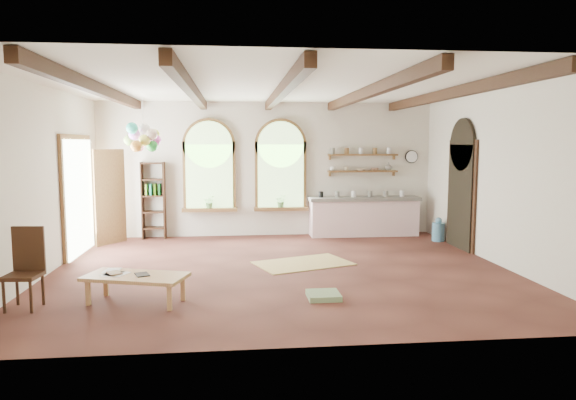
{
  "coord_description": "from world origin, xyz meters",
  "views": [
    {
      "loc": [
        -0.81,
        -8.85,
        2.22
      ],
      "look_at": [
        0.18,
        0.6,
        1.17
      ],
      "focal_mm": 32.0,
      "sensor_mm": 36.0,
      "label": 1
    }
  ],
  "objects": [
    {
      "name": "shelf_cup_b",
      "position": [
        1.9,
        3.38,
        1.62
      ],
      "size": [
        0.1,
        0.1,
        0.09
      ],
      "primitive_type": "imported",
      "color": "beige",
      "rests_on": "wall_shelf_lower"
    },
    {
      "name": "ceiling_beams",
      "position": [
        0.0,
        0.0,
        3.1
      ],
      "size": [
        6.2,
        6.8,
        0.18
      ],
      "primitive_type": null,
      "color": "#372011",
      "rests_on": "ceiling"
    },
    {
      "name": "bookshelf",
      "position": [
        -2.7,
        3.32,
        0.9
      ],
      "size": [
        0.53,
        0.32,
        1.8
      ],
      "color": "#372011",
      "rests_on": "floor"
    },
    {
      "name": "side_chair",
      "position": [
        -3.65,
        -1.77,
        0.32
      ],
      "size": [
        0.47,
        0.47,
        1.1
      ],
      "color": "#372011",
      "rests_on": "floor"
    },
    {
      "name": "shelf_bowl_a",
      "position": [
        2.25,
        3.38,
        1.6
      ],
      "size": [
        0.22,
        0.22,
        0.05
      ],
      "primitive_type": "imported",
      "color": "beige",
      "rests_on": "wall_shelf_lower"
    },
    {
      "name": "floor_mat",
      "position": [
        0.44,
        0.4,
        0.01
      ],
      "size": [
        1.96,
        1.58,
        0.02
      ],
      "primitive_type": "cube",
      "rotation": [
        0.0,
        0.0,
        0.35
      ],
      "color": "tan",
      "rests_on": "floor"
    },
    {
      "name": "potted_plant_left",
      "position": [
        -1.4,
        3.32,
        0.85
      ],
      "size": [
        0.27,
        0.23,
        0.3
      ],
      "primitive_type": "imported",
      "color": "#598C4C",
      "rests_on": "window_left"
    },
    {
      "name": "window_right",
      "position": [
        0.3,
        3.43,
        1.63
      ],
      "size": [
        1.3,
        0.28,
        2.2
      ],
      "color": "brown",
      "rests_on": "floor"
    },
    {
      "name": "balloon_cluster",
      "position": [
        -2.66,
        1.93,
        2.33
      ],
      "size": [
        0.76,
        0.83,
        1.15
      ],
      "color": "silver",
      "rests_on": "floor"
    },
    {
      "name": "left_doorway",
      "position": [
        -3.95,
        1.8,
        1.15
      ],
      "size": [
        0.1,
        1.9,
        2.5
      ],
      "primitive_type": "cube",
      "color": "brown",
      "rests_on": "floor"
    },
    {
      "name": "table_book",
      "position": [
        -2.58,
        -1.63,
        0.41
      ],
      "size": [
        0.27,
        0.3,
        0.02
      ],
      "primitive_type": "imported",
      "rotation": [
        0.0,
        0.0,
        0.54
      ],
      "color": "olive",
      "rests_on": "coffee_table"
    },
    {
      "name": "potted_plant_right",
      "position": [
        0.3,
        3.32,
        0.85
      ],
      "size": [
        0.27,
        0.23,
        0.3
      ],
      "primitive_type": "imported",
      "color": "#598C4C",
      "rests_on": "window_right"
    },
    {
      "name": "right_doorway",
      "position": [
        3.95,
        1.5,
        1.1
      ],
      "size": [
        0.1,
        1.3,
        2.4
      ],
      "primitive_type": "cube",
      "color": "black",
      "rests_on": "floor"
    },
    {
      "name": "window_left",
      "position": [
        -1.4,
        3.43,
        1.63
      ],
      "size": [
        1.3,
        0.28,
        2.2
      ],
      "color": "brown",
      "rests_on": "floor"
    },
    {
      "name": "shelf_cup_a",
      "position": [
        1.55,
        3.38,
        1.62
      ],
      "size": [
        0.12,
        0.1,
        0.1
      ],
      "primitive_type": "imported",
      "color": "white",
      "rests_on": "wall_shelf_lower"
    },
    {
      "name": "coffee_table",
      "position": [
        -2.2,
        -1.68,
        0.35
      ],
      "size": [
        1.52,
        1.02,
        0.4
      ],
      "color": "tan",
      "rests_on": "floor"
    },
    {
      "name": "wall_clock",
      "position": [
        3.55,
        3.45,
        1.9
      ],
      "size": [
        0.32,
        0.04,
        0.32
      ],
      "primitive_type": "cylinder",
      "rotation": [
        1.57,
        0.0,
        0.0
      ],
      "color": "black",
      "rests_on": "wall_back"
    },
    {
      "name": "shelf_vase",
      "position": [
        2.95,
        3.38,
        1.67
      ],
      "size": [
        0.18,
        0.18,
        0.19
      ],
      "primitive_type": "imported",
      "color": "slate",
      "rests_on": "wall_shelf_lower"
    },
    {
      "name": "water_jug_b",
      "position": [
        3.82,
        2.3,
        0.24
      ],
      "size": [
        0.28,
        0.28,
        0.55
      ],
      "color": "teal",
      "rests_on": "floor"
    },
    {
      "name": "tablet",
      "position": [
        -2.11,
        -1.68,
        0.4
      ],
      "size": [
        0.25,
        0.29,
        0.01
      ],
      "primitive_type": "cube",
      "rotation": [
        0.0,
        0.0,
        0.38
      ],
      "color": "black",
      "rests_on": "coffee_table"
    },
    {
      "name": "water_jug_a",
      "position": [
        3.1,
        3.11,
        0.24
      ],
      "size": [
        0.28,
        0.28,
        0.55
      ],
      "color": "teal",
      "rests_on": "floor"
    },
    {
      "name": "wall_shelf_lower",
      "position": [
        2.3,
        3.38,
        1.55
      ],
      "size": [
        1.7,
        0.24,
        0.04
      ],
      "primitive_type": "cube",
      "color": "brown",
      "rests_on": "wall_back"
    },
    {
      "name": "kitchen_counter",
      "position": [
        2.3,
        3.2,
        0.48
      ],
      "size": [
        2.68,
        0.62,
        0.94
      ],
      "color": "silver",
      "rests_on": "floor"
    },
    {
      "name": "shelf_bowl_b",
      "position": [
        2.6,
        3.38,
        1.6
      ],
      "size": [
        0.2,
        0.2,
        0.06
      ],
      "primitive_type": "imported",
      "color": "#8C664C",
      "rests_on": "wall_shelf_lower"
    },
    {
      "name": "wall_shelf_upper",
      "position": [
        2.3,
        3.38,
        1.95
      ],
      "size": [
        1.7,
        0.24,
        0.04
      ],
      "primitive_type": "cube",
      "color": "brown",
      "rests_on": "wall_back"
    },
    {
      "name": "floor",
      "position": [
        0.0,
        0.0,
        0.0
      ],
      "size": [
        8.0,
        8.0,
        0.0
      ],
      "primitive_type": "plane",
      "color": "brown",
      "rests_on": "ground"
    },
    {
      "name": "floor_cushion",
      "position": [
        0.45,
        -1.74,
        0.04
      ],
      "size": [
        0.46,
        0.46,
        0.08
      ],
      "primitive_type": "cube",
      "rotation": [
        0.0,
        0.0,
        0.01
      ],
      "color": "gray",
      "rests_on": "floor"
    }
  ]
}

